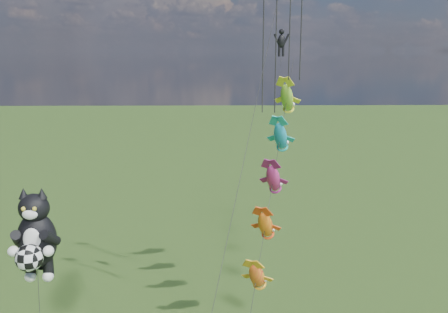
{
  "coord_description": "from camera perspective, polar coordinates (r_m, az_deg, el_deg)",
  "views": [
    {
      "loc": [
        10.92,
        -21.11,
        18.33
      ],
      "look_at": [
        11.53,
        11.35,
        11.45
      ],
      "focal_mm": 40.0,
      "sensor_mm": 36.0,
      "label": 1
    }
  ],
  "objects": [
    {
      "name": "fish_windsock_rig",
      "position": [
        33.24,
        5.65,
        -2.56
      ],
      "size": [
        5.15,
        15.19,
        17.85
      ],
      "rotation": [
        0.0,
        0.0,
        0.0
      ],
      "color": "brown",
      "rests_on": "ground"
    },
    {
      "name": "parafoil_rig",
      "position": [
        31.73,
        6.46,
        13.61
      ],
      "size": [
        7.84,
        16.2,
        27.65
      ],
      "rotation": [
        0.0,
        0.0,
        -0.34
      ],
      "color": "brown",
      "rests_on": "ground"
    },
    {
      "name": "cat_kite_rig",
      "position": [
        28.49,
        -20.78,
        -8.56
      ],
      "size": [
        2.45,
        4.15,
        11.35
      ],
      "rotation": [
        0.0,
        0.0,
        0.25
      ],
      "color": "brown",
      "rests_on": "ground"
    }
  ]
}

